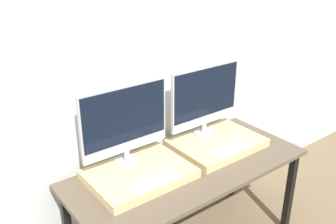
% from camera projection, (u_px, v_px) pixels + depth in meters
% --- Properties ---
extents(wall_back, '(8.00, 0.04, 2.60)m').
position_uv_depth(wall_back, '(151.00, 76.00, 2.70)').
color(wall_back, silver).
rests_on(wall_back, ground_plane).
extents(workbench, '(1.72, 0.74, 0.75)m').
position_uv_depth(workbench, '(188.00, 175.00, 2.63)').
color(workbench, brown).
rests_on(workbench, ground_plane).
extents(wooden_riser_left, '(0.66, 0.49, 0.06)m').
position_uv_depth(wooden_riser_left, '(139.00, 174.00, 2.46)').
color(wooden_riser_left, '#D6B77F').
rests_on(wooden_riser_left, workbench).
extents(monitor_left, '(0.64, 0.17, 0.54)m').
position_uv_depth(monitor_left, '(125.00, 122.00, 2.44)').
color(monitor_left, '#B2B2B7').
rests_on(monitor_left, wooden_riser_left).
extents(keyboard_left, '(0.32, 0.12, 0.01)m').
position_uv_depth(keyboard_left, '(154.00, 181.00, 2.31)').
color(keyboard_left, silver).
rests_on(keyboard_left, wooden_riser_left).
extents(wooden_riser_right, '(0.66, 0.49, 0.06)m').
position_uv_depth(wooden_riser_right, '(217.00, 143.00, 2.85)').
color(wooden_riser_right, '#D6B77F').
rests_on(wooden_riser_right, workbench).
extents(monitor_right, '(0.64, 0.17, 0.54)m').
position_uv_depth(monitor_right, '(205.00, 98.00, 2.83)').
color(monitor_right, '#B2B2B7').
rests_on(monitor_right, wooden_riser_right).
extents(keyboard_right, '(0.32, 0.12, 0.01)m').
position_uv_depth(keyboard_right, '(234.00, 148.00, 2.71)').
color(keyboard_right, silver).
rests_on(keyboard_right, wooden_riser_right).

